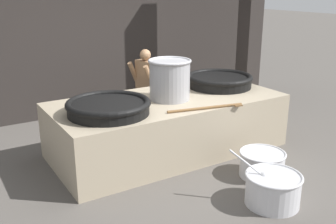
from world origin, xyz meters
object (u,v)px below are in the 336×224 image
Objects in this scene: stock_pot at (170,79)px; prep_bowl_vegetables at (273,188)px; giant_wok_near at (108,106)px; cook at (145,85)px; prep_bowl_meat at (262,163)px; giant_wok_far at (219,80)px.

stock_pot reaches higher than prep_bowl_vegetables.
giant_wok_near is at bearing 124.80° from prep_bowl_vegetables.
giant_wok_near is 1.54× the size of prep_bowl_vegetables.
cook is 1.92× the size of prep_bowl_vegetables.
giant_wok_near is 2.42m from prep_bowl_vegetables.
cook is 3.37m from prep_bowl_vegetables.
stock_pot reaches higher than cook.
stock_pot is 0.87× the size of prep_bowl_vegetables.
prep_bowl_meat is (1.74, -1.27, -0.78)m from giant_wok_near.
stock_pot is at bearing 65.98° from cook.
giant_wok_near is 2.29m from prep_bowl_meat.
giant_wok_near is 1.15m from stock_pot.
stock_pot is (1.11, 0.18, 0.22)m from giant_wok_near.
giant_wok_far is at bearing 72.16° from prep_bowl_meat.
cook reaches higher than prep_bowl_meat.
giant_wok_near reaches higher than prep_bowl_vegetables.
prep_bowl_vegetables reaches higher than prep_bowl_meat.
cook is (1.36, 1.43, -0.18)m from giant_wok_near.
prep_bowl_vegetables is at bearing 76.40° from cook.
prep_bowl_meat is at bearing -66.58° from stock_pot.
prep_bowl_meat is (-0.54, -1.67, -0.79)m from giant_wok_far.
prep_bowl_meat is at bearing 55.18° from prep_bowl_vegetables.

